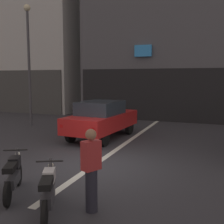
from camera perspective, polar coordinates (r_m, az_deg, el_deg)
The scene contains 7 objects.
ground_plane at distance 8.56m, azimuth -3.80°, elevation -10.96°, with size 120.00×120.00×0.00m, color #333338.
lane_centre_line at distance 14.06m, azimuth 6.62°, elevation -3.80°, with size 0.20×18.00×0.01m, color silver.
car_red_crossing_near at distance 12.10m, azimuth -2.16°, elevation -1.30°, with size 2.06×4.22×1.64m.
street_lamp at distance 15.90m, azimuth -16.83°, elevation 11.62°, with size 0.36×0.36×6.52m.
motorcycle_black_row_leftmost at distance 6.80m, azimuth -19.71°, elevation -12.16°, with size 0.87×1.50×0.98m.
motorcycle_white_row_left_mid at distance 5.73m, azimuth -13.02°, elevation -15.59°, with size 0.83×1.52×0.98m.
person_by_motorcycles at distance 5.55m, azimuth -4.31°, elevation -11.82°, with size 0.36×0.42×1.67m.
Camera 1 is at (3.46, -7.37, 2.65)m, focal length 44.28 mm.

